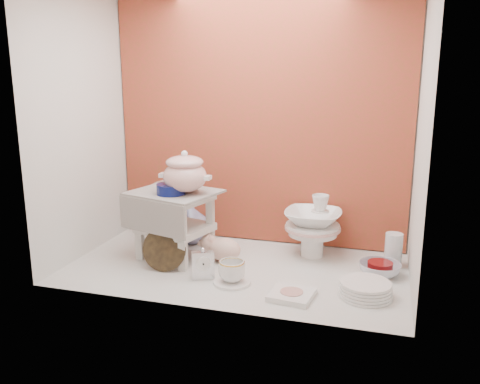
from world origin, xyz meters
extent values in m
plane|color=silver|center=(0.00, 0.00, 0.00)|extent=(1.80, 1.80, 0.00)
cube|color=#AB312A|center=(0.00, 0.50, 0.75)|extent=(1.80, 0.06, 1.50)
cube|color=silver|center=(-0.90, 0.00, 0.75)|extent=(0.06, 1.00, 1.50)
cube|color=silver|center=(0.90, 0.00, 0.75)|extent=(0.06, 1.00, 1.50)
cylinder|color=#0A1351|center=(-0.36, -0.01, 0.42)|extent=(0.17, 0.17, 0.06)
imported|color=silver|center=(-0.40, 0.34, 0.13)|extent=(0.33, 0.33, 0.27)
cube|color=silver|center=(-0.12, -0.19, 0.08)|extent=(0.12, 0.08, 0.17)
ellipsoid|color=beige|center=(-0.09, 0.08, 0.07)|extent=(0.28, 0.24, 0.14)
cylinder|color=white|center=(0.04, -0.20, 0.01)|extent=(0.21, 0.21, 0.01)
imported|color=white|center=(0.04, -0.20, 0.07)|extent=(0.17, 0.17, 0.11)
cube|color=white|center=(0.36, -0.28, 0.01)|extent=(0.22, 0.22, 0.03)
cylinder|color=white|center=(0.69, -0.17, 0.04)|extent=(0.31, 0.31, 0.07)
imported|color=silver|center=(0.75, 0.11, 0.03)|extent=(0.26, 0.26, 0.07)
cylinder|color=silver|center=(0.82, 0.26, 0.09)|extent=(0.11, 0.11, 0.19)
camera|label=1|loc=(0.74, -2.45, 1.03)|focal=37.69mm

